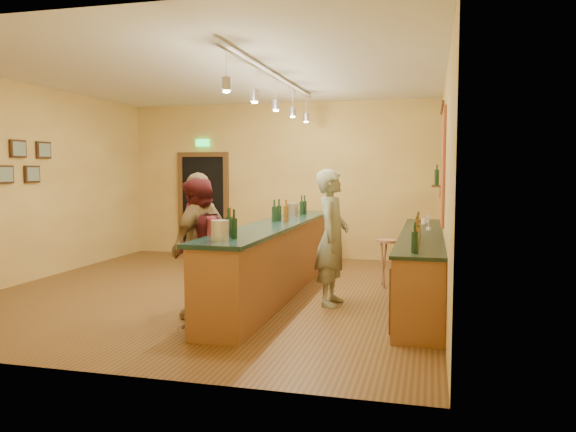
% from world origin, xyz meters
% --- Properties ---
extents(floor, '(7.00, 7.00, 0.00)m').
position_xyz_m(floor, '(0.00, 0.00, 0.00)').
color(floor, '#543918').
rests_on(floor, ground).
extents(ceiling, '(6.50, 7.00, 0.02)m').
position_xyz_m(ceiling, '(0.00, 0.00, 3.20)').
color(ceiling, silver).
rests_on(ceiling, wall_back).
extents(wall_back, '(6.50, 0.02, 3.20)m').
position_xyz_m(wall_back, '(0.00, 3.50, 1.60)').
color(wall_back, '#B68B44').
rests_on(wall_back, floor).
extents(wall_front, '(6.50, 0.02, 3.20)m').
position_xyz_m(wall_front, '(0.00, -3.50, 1.60)').
color(wall_front, '#B68B44').
rests_on(wall_front, floor).
extents(wall_left, '(0.02, 7.00, 3.20)m').
position_xyz_m(wall_left, '(-3.25, 0.00, 1.60)').
color(wall_left, '#B68B44').
rests_on(wall_left, floor).
extents(wall_right, '(0.02, 7.00, 3.20)m').
position_xyz_m(wall_right, '(3.25, 0.00, 1.60)').
color(wall_right, '#B68B44').
rests_on(wall_right, floor).
extents(doorway, '(1.15, 0.09, 2.48)m').
position_xyz_m(doorway, '(-1.70, 3.47, 1.13)').
color(doorway, black).
rests_on(doorway, wall_back).
extents(tapestry, '(0.03, 1.40, 1.60)m').
position_xyz_m(tapestry, '(3.23, 0.40, 1.85)').
color(tapestry, '#A72123').
rests_on(tapestry, wall_right).
extents(bottle_shelf, '(0.17, 0.55, 0.54)m').
position_xyz_m(bottle_shelf, '(3.17, 1.90, 1.67)').
color(bottle_shelf, '#4A3216').
rests_on(bottle_shelf, wall_right).
extents(back_counter, '(0.60, 4.55, 1.27)m').
position_xyz_m(back_counter, '(2.97, 0.18, 0.49)').
color(back_counter, brown).
rests_on(back_counter, floor).
extents(tasting_bar, '(0.73, 5.10, 1.38)m').
position_xyz_m(tasting_bar, '(0.90, -0.00, 0.61)').
color(tasting_bar, brown).
rests_on(tasting_bar, floor).
extents(pendant_track, '(0.11, 4.60, 0.50)m').
position_xyz_m(pendant_track, '(0.90, -0.00, 2.98)').
color(pendant_track, silver).
rests_on(pendant_track, ceiling).
extents(bartender, '(0.47, 0.69, 1.82)m').
position_xyz_m(bartender, '(1.80, -0.42, 0.91)').
color(bartender, gray).
rests_on(bartender, floor).
extents(customer_a, '(0.77, 0.92, 1.72)m').
position_xyz_m(customer_a, '(0.35, -1.59, 0.86)').
color(customer_a, '#59191E').
rests_on(customer_a, floor).
extents(customer_b, '(0.65, 1.12, 1.79)m').
position_xyz_m(customer_b, '(0.35, -1.47, 0.89)').
color(customer_b, '#997A51').
rests_on(customer_b, floor).
extents(bar_stool, '(0.36, 0.36, 0.74)m').
position_xyz_m(bar_stool, '(2.45, 0.93, 0.60)').
color(bar_stool, '#A6714B').
rests_on(bar_stool, floor).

